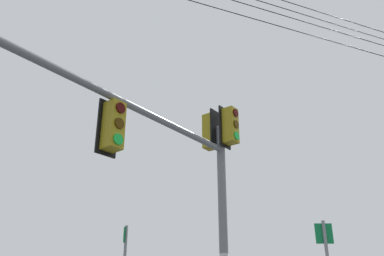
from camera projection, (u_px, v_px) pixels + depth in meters
signal_mast_assembly at (191, 163)px, 9.05m from camera, size 1.19×6.65×5.99m
overhead_wire_span at (258, 5)px, 12.54m from camera, size 12.05×27.76×1.08m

